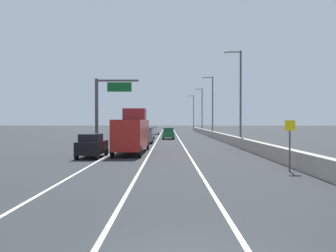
{
  "coord_description": "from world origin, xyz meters",
  "views": [
    {
      "loc": [
        -0.32,
        -7.14,
        2.96
      ],
      "look_at": [
        -0.11,
        40.17,
        2.29
      ],
      "focal_mm": 38.01,
      "sensor_mm": 36.0,
      "label": 1
    }
  ],
  "objects_px": {
    "car_black_2": "(90,146)",
    "lamp_post_right_near": "(334,50)",
    "overhead_sign_gantry": "(102,105)",
    "car_white_3": "(153,130)",
    "lamp_post_right_second": "(237,92)",
    "box_truck": "(131,132)",
    "lamp_post_right_fourth": "(200,107)",
    "speed_advisory_sign": "(288,141)",
    "lamp_post_right_third": "(210,102)",
    "car_gray_5": "(144,135)",
    "lamp_post_right_fifth": "(191,110)",
    "car_blue_4": "(138,130)",
    "car_silver_1": "(148,133)",
    "car_green_0": "(167,133)"
  },
  "relations": [
    {
      "from": "overhead_sign_gantry",
      "to": "lamp_post_right_near",
      "type": "bearing_deg",
      "value": -52.53
    },
    {
      "from": "car_green_0",
      "to": "car_white_3",
      "type": "height_order",
      "value": "car_white_3"
    },
    {
      "from": "car_black_2",
      "to": "car_blue_4",
      "type": "distance_m",
      "value": 49.86
    },
    {
      "from": "lamp_post_right_third",
      "to": "car_blue_4",
      "type": "distance_m",
      "value": 18.74
    },
    {
      "from": "car_black_2",
      "to": "car_gray_5",
      "type": "relative_size",
      "value": 0.9
    },
    {
      "from": "speed_advisory_sign",
      "to": "car_white_3",
      "type": "distance_m",
      "value": 59.04
    },
    {
      "from": "car_black_2",
      "to": "lamp_post_right_near",
      "type": "bearing_deg",
      "value": -35.9
    },
    {
      "from": "car_green_0",
      "to": "box_truck",
      "type": "distance_m",
      "value": 25.61
    },
    {
      "from": "overhead_sign_gantry",
      "to": "car_green_0",
      "type": "height_order",
      "value": "overhead_sign_gantry"
    },
    {
      "from": "lamp_post_right_fourth",
      "to": "car_gray_5",
      "type": "distance_m",
      "value": 47.78
    },
    {
      "from": "car_blue_4",
      "to": "car_gray_5",
      "type": "bearing_deg",
      "value": -83.81
    },
    {
      "from": "car_silver_1",
      "to": "lamp_post_right_fourth",
      "type": "bearing_deg",
      "value": 70.35
    },
    {
      "from": "car_blue_4",
      "to": "car_black_2",
      "type": "bearing_deg",
      "value": -89.76
    },
    {
      "from": "lamp_post_right_third",
      "to": "car_silver_1",
      "type": "height_order",
      "value": "lamp_post_right_third"
    },
    {
      "from": "car_black_2",
      "to": "box_truck",
      "type": "distance_m",
      "value": 5.13
    },
    {
      "from": "overhead_sign_gantry",
      "to": "speed_advisory_sign",
      "type": "height_order",
      "value": "overhead_sign_gantry"
    },
    {
      "from": "lamp_post_right_third",
      "to": "lamp_post_right_fifth",
      "type": "distance_m",
      "value": 50.22
    },
    {
      "from": "overhead_sign_gantry",
      "to": "lamp_post_right_fifth",
      "type": "xyz_separation_m",
      "value": [
        15.22,
        80.29,
        1.81
      ]
    },
    {
      "from": "lamp_post_right_fourth",
      "to": "car_silver_1",
      "type": "bearing_deg",
      "value": -109.65
    },
    {
      "from": "car_blue_4",
      "to": "lamp_post_right_third",
      "type": "bearing_deg",
      "value": -34.9
    },
    {
      "from": "lamp_post_right_third",
      "to": "car_green_0",
      "type": "bearing_deg",
      "value": -129.42
    },
    {
      "from": "lamp_post_right_near",
      "to": "lamp_post_right_fifth",
      "type": "relative_size",
      "value": 1.0
    },
    {
      "from": "lamp_post_right_fifth",
      "to": "car_white_3",
      "type": "xyz_separation_m",
      "value": [
        -11.22,
        -39.49,
        -5.56
      ]
    },
    {
      "from": "lamp_post_right_fourth",
      "to": "car_gray_5",
      "type": "height_order",
      "value": "lamp_post_right_fourth"
    },
    {
      "from": "car_black_2",
      "to": "car_silver_1",
      "type": "bearing_deg",
      "value": 84.6
    },
    {
      "from": "lamp_post_right_fifth",
      "to": "lamp_post_right_near",
      "type": "bearing_deg",
      "value": -89.88
    },
    {
      "from": "lamp_post_right_second",
      "to": "lamp_post_right_near",
      "type": "bearing_deg",
      "value": -90.19
    },
    {
      "from": "box_truck",
      "to": "car_blue_4",
      "type": "bearing_deg",
      "value": 93.82
    },
    {
      "from": "overhead_sign_gantry",
      "to": "speed_advisory_sign",
      "type": "xyz_separation_m",
      "value": [
        14.07,
        -17.36,
        -2.96
      ]
    },
    {
      "from": "speed_advisory_sign",
      "to": "lamp_post_right_second",
      "type": "distance_m",
      "value": 22.89
    },
    {
      "from": "overhead_sign_gantry",
      "to": "car_white_3",
      "type": "relative_size",
      "value": 1.73
    },
    {
      "from": "car_black_2",
      "to": "car_gray_5",
      "type": "bearing_deg",
      "value": 80.4
    },
    {
      "from": "lamp_post_right_third",
      "to": "car_silver_1",
      "type": "xyz_separation_m",
      "value": [
        -11.51,
        -8.23,
        -5.55
      ]
    },
    {
      "from": "car_green_0",
      "to": "box_truck",
      "type": "height_order",
      "value": "box_truck"
    },
    {
      "from": "car_silver_1",
      "to": "car_blue_4",
      "type": "xyz_separation_m",
      "value": [
        -3.17,
        18.47,
        -0.0
      ]
    },
    {
      "from": "overhead_sign_gantry",
      "to": "car_white_3",
      "type": "xyz_separation_m",
      "value": [
        3.99,
        40.8,
        -3.74
      ]
    },
    {
      "from": "car_green_0",
      "to": "box_truck",
      "type": "bearing_deg",
      "value": -97.49
    },
    {
      "from": "lamp_post_right_near",
      "to": "car_white_3",
      "type": "xyz_separation_m",
      "value": [
        -11.44,
        60.94,
        -5.56
      ]
    },
    {
      "from": "car_blue_4",
      "to": "box_truck",
      "type": "height_order",
      "value": "box_truck"
    },
    {
      "from": "speed_advisory_sign",
      "to": "box_truck",
      "type": "bearing_deg",
      "value": 131.04
    },
    {
      "from": "overhead_sign_gantry",
      "to": "car_black_2",
      "type": "distance_m",
      "value": 10.29
    },
    {
      "from": "lamp_post_right_second",
      "to": "box_truck",
      "type": "distance_m",
      "value": 16.42
    },
    {
      "from": "lamp_post_right_third",
      "to": "lamp_post_right_fourth",
      "type": "bearing_deg",
      "value": 89.09
    },
    {
      "from": "lamp_post_right_fourth",
      "to": "box_truck",
      "type": "relative_size",
      "value": 1.19
    },
    {
      "from": "lamp_post_right_third",
      "to": "box_truck",
      "type": "bearing_deg",
      "value": -108.16
    },
    {
      "from": "box_truck",
      "to": "car_silver_1",
      "type": "bearing_deg",
      "value": 89.74
    },
    {
      "from": "lamp_post_right_second",
      "to": "lamp_post_right_third",
      "type": "height_order",
      "value": "same"
    },
    {
      "from": "car_blue_4",
      "to": "box_truck",
      "type": "bearing_deg",
      "value": -86.18
    },
    {
      "from": "speed_advisory_sign",
      "to": "lamp_post_right_third",
      "type": "distance_m",
      "value": 47.7
    },
    {
      "from": "lamp_post_right_fourth",
      "to": "car_black_2",
      "type": "height_order",
      "value": "lamp_post_right_fourth"
    }
  ]
}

